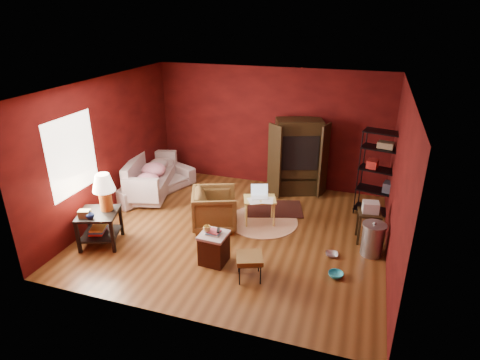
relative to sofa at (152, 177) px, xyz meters
The scene contains 18 objects.
room 2.82m from the sofa, 24.39° to the right, with size 5.54×5.04×2.84m.
sofa is the anchor object (origin of this frame).
armchair 2.23m from the sofa, 27.58° to the right, with size 0.83×0.78×0.86m, color black.
pet_bowl_steel 4.51m from the sofa, 17.67° to the right, with size 0.22×0.05×0.22m, color silver.
pet_bowl_turquoise 4.83m from the sofa, 23.81° to the right, with size 0.24×0.08×0.24m, color #29A8C1.
vase 2.51m from the sofa, 84.59° to the right, with size 0.15×0.15×0.15m, color #0B173B.
mug 3.21m from the sofa, 43.88° to the right, with size 0.12×0.10×0.12m, color #D3B867.
side_table 2.23m from the sofa, 83.02° to the right, with size 0.86×0.86×1.33m.
sofa_cushions 0.04m from the sofa, 130.91° to the right, with size 1.25×2.10×0.82m.
hamper 3.24m from the sofa, 42.04° to the right, with size 0.47×0.47×0.63m.
footstool 3.92m from the sofa, 37.85° to the right, with size 0.53×0.53×0.42m.
rug_round 2.90m from the sofa, 10.94° to the right, with size 1.88×1.88×0.01m.
rug_oriental 2.93m from the sofa, ahead, with size 1.39×1.12×0.01m.
laptop_desk 2.82m from the sofa, 12.13° to the right, with size 0.73×0.64×0.77m.
tv_armoire 3.40m from the sofa, 18.38° to the left, with size 1.30×0.99×1.74m.
wire_shelving 5.06m from the sofa, ahead, with size 0.94×0.56×1.80m.
small_stand 4.89m from the sofa, ahead, with size 0.45×0.45×0.80m.
trash_can 5.06m from the sofa, 12.46° to the right, with size 0.50×0.50×0.64m.
Camera 1 is at (2.16, -6.42, 3.98)m, focal length 30.00 mm.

